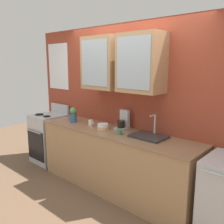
{
  "coord_description": "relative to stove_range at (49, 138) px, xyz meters",
  "views": [
    {
      "loc": [
        2.32,
        -2.62,
        1.92
      ],
      "look_at": [
        -0.04,
        0.0,
        1.22
      ],
      "focal_mm": 39.34,
      "sensor_mm": 36.0,
      "label": 1
    }
  ],
  "objects": [
    {
      "name": "cup_near_bowls",
      "position": [
        1.22,
        -0.01,
        0.51
      ],
      "size": [
        0.11,
        0.07,
        0.09
      ],
      "color": "silver",
      "rests_on": "counter"
    },
    {
      "name": "ground_plane",
      "position": [
        1.7,
        0.0,
        -0.48
      ],
      "size": [
        10.0,
        10.0,
        0.0
      ],
      "primitive_type": "plane",
      "color": "brown"
    },
    {
      "name": "back_wall_unit",
      "position": [
        1.69,
        0.31,
        0.95
      ],
      "size": [
        4.29,
        0.46,
        2.51
      ],
      "color": "#993D28",
      "rests_on": "ground_plane"
    },
    {
      "name": "vase",
      "position": [
        0.82,
        -0.05,
        0.59
      ],
      "size": [
        0.12,
        0.12,
        0.25
      ],
      "color": "#33598C",
      "rests_on": "counter"
    },
    {
      "name": "sink_faucet",
      "position": [
        2.27,
        0.07,
        0.48
      ],
      "size": [
        0.46,
        0.35,
        0.3
      ],
      "color": "#2D2D30",
      "rests_on": "counter"
    },
    {
      "name": "coffee_maker",
      "position": [
        1.73,
        0.18,
        0.57
      ],
      "size": [
        0.17,
        0.2,
        0.29
      ],
      "color": "#B7B7BC",
      "rests_on": "counter"
    },
    {
      "name": "bowl_stack",
      "position": [
        1.51,
        -0.03,
        0.5
      ],
      "size": [
        0.18,
        0.18,
        0.08
      ],
      "color": "#E0AD7F",
      "rests_on": "counter"
    },
    {
      "name": "stove_range",
      "position": [
        0.0,
        0.0,
        0.0
      ],
      "size": [
        0.57,
        0.64,
        1.12
      ],
      "color": "silver",
      "rests_on": "ground_plane"
    },
    {
      "name": "cup_near_sink",
      "position": [
        1.88,
        -0.08,
        0.5
      ],
      "size": [
        0.11,
        0.08,
        0.08
      ],
      "color": "#4C7F59",
      "rests_on": "counter"
    },
    {
      "name": "counter",
      "position": [
        1.7,
        0.0,
        -0.01
      ],
      "size": [
        2.67,
        0.65,
        0.94
      ],
      "color": "#A87F56",
      "rests_on": "ground_plane"
    }
  ]
}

